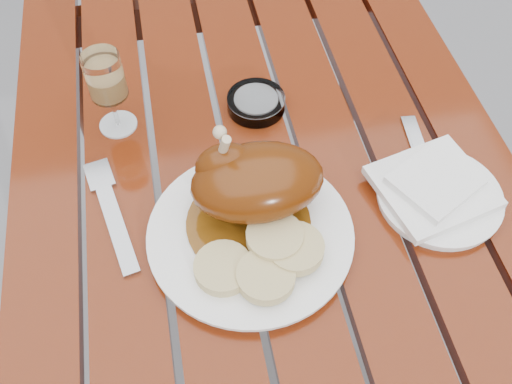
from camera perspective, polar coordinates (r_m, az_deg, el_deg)
ground at (r=1.56m, az=0.73°, el=-15.70°), size 60.00×60.00×0.00m
table at (r=1.22m, az=0.92°, el=-9.45°), size 0.80×1.20×0.75m
dinner_plate at (r=0.83m, az=-0.56°, el=-4.35°), size 0.34×0.34×0.02m
roast_duck at (r=0.80m, az=-0.36°, el=1.06°), size 0.21×0.19×0.14m
bread_dumplings at (r=0.78m, az=0.89°, el=-6.54°), size 0.18×0.13×0.03m
wine_glass at (r=0.95m, az=-14.43°, el=9.56°), size 0.08×0.08×0.15m
side_plate at (r=0.91m, az=17.82°, el=-0.45°), size 0.21×0.21×0.02m
napkin at (r=0.90m, az=17.25°, el=0.49°), size 0.19×0.18×0.01m
ashtray at (r=0.99m, az=0.00°, el=8.91°), size 0.13×0.13×0.03m
fork at (r=0.87m, az=-14.01°, el=-2.67°), size 0.07×0.20×0.01m
knife at (r=0.94m, az=16.75°, el=1.81°), size 0.03×0.18×0.01m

